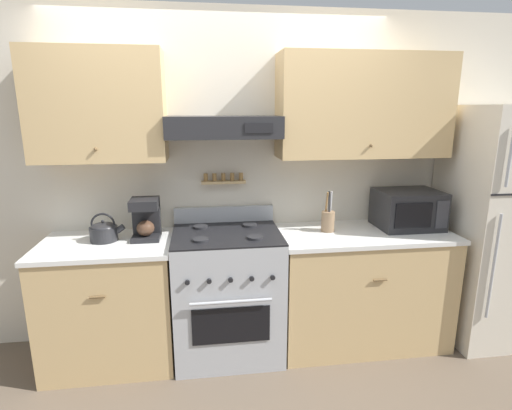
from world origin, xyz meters
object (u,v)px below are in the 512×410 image
Objects in this scene: microwave at (408,209)px; utensil_crock at (328,220)px; tea_kettle at (104,231)px; coffee_maker at (146,218)px; stove_range at (228,293)px; refrigerator at (496,226)px.

microwave is 0.65m from utensil_crock.
coffee_maker reaches higher than tea_kettle.
stove_range is 3.46× the size of utensil_crock.
stove_range is 4.37× the size of tea_kettle.
refrigerator reaches higher than microwave.
stove_range is 0.93m from utensil_crock.
microwave is at bearing 1.57° from utensil_crock.
refrigerator is at bearing -2.29° from coffee_maker.
utensil_crock is at bearing -1.07° from coffee_maker.
microwave reaches higher than stove_range.
tea_kettle is 1.64m from utensil_crock.
stove_range is 3.65× the size of coffee_maker.
refrigerator is at bearing -1.58° from tea_kettle.
microwave reaches higher than tea_kettle.
tea_kettle is 0.30m from coffee_maker.
refrigerator reaches higher than tea_kettle.
tea_kettle is 2.29m from microwave.
microwave is at bearing 2.89° from stove_range.
utensil_crock is at bearing 176.50° from refrigerator.
refrigerator is at bearing -3.50° from utensil_crock.
refrigerator reaches higher than stove_range.
stove_range is at bearing -7.87° from coffee_maker.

